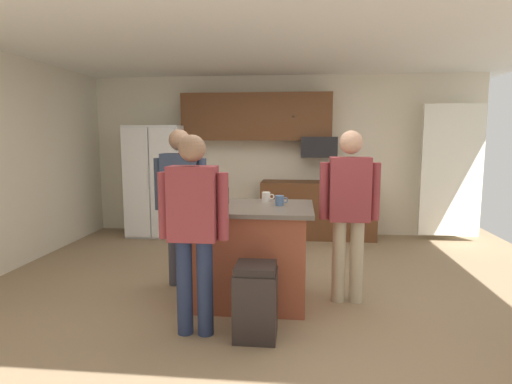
# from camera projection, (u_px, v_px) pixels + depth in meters

# --- Properties ---
(floor) EXTENTS (7.04, 7.04, 0.00)m
(floor) POSITION_uv_depth(u_px,v_px,m) (269.00, 291.00, 4.41)
(floor) COLOR #937A5B
(floor) RESTS_ON ground
(ceiling) EXTENTS (7.04, 7.04, 0.00)m
(ceiling) POSITION_uv_depth(u_px,v_px,m) (270.00, 34.00, 4.07)
(ceiling) COLOR white
(back_wall) EXTENTS (6.40, 0.10, 2.60)m
(back_wall) POSITION_uv_depth(u_px,v_px,m) (281.00, 155.00, 7.00)
(back_wall) COLOR beige
(back_wall) RESTS_ON ground
(french_door_window_panel) EXTENTS (0.90, 0.06, 2.00)m
(french_door_window_panel) POSITION_uv_depth(u_px,v_px,m) (452.00, 171.00, 6.36)
(french_door_window_panel) COLOR white
(french_door_window_panel) RESTS_ON ground
(cabinet_run_upper) EXTENTS (2.40, 0.38, 0.75)m
(cabinet_run_upper) POSITION_uv_depth(u_px,v_px,m) (256.00, 117.00, 6.76)
(cabinet_run_upper) COLOR brown
(cabinet_run_lower) EXTENTS (1.80, 0.63, 0.90)m
(cabinet_run_lower) POSITION_uv_depth(u_px,v_px,m) (317.00, 210.00, 6.73)
(cabinet_run_lower) COLOR brown
(cabinet_run_lower) RESTS_ON ground
(refrigerator) EXTENTS (0.89, 0.76, 1.79)m
(refrigerator) POSITION_uv_depth(u_px,v_px,m) (158.00, 181.00, 6.84)
(refrigerator) COLOR white
(refrigerator) RESTS_ON ground
(microwave_over_range) EXTENTS (0.56, 0.40, 0.32)m
(microwave_over_range) POSITION_uv_depth(u_px,v_px,m) (319.00, 147.00, 6.62)
(microwave_over_range) COLOR black
(kitchen_island) EXTENTS (1.15, 0.92, 0.96)m
(kitchen_island) POSITION_uv_depth(u_px,v_px,m) (253.00, 254.00, 4.09)
(kitchen_island) COLOR #9E4C33
(kitchen_island) RESTS_ON ground
(person_guest_by_door) EXTENTS (0.57, 0.22, 1.69)m
(person_guest_by_door) POSITION_uv_depth(u_px,v_px,m) (181.00, 197.00, 4.48)
(person_guest_by_door) COLOR #383842
(person_guest_by_door) RESTS_ON ground
(person_guest_left) EXTENTS (0.57, 0.22, 1.67)m
(person_guest_left) POSITION_uv_depth(u_px,v_px,m) (349.00, 205.00, 4.02)
(person_guest_left) COLOR tan
(person_guest_left) RESTS_ON ground
(person_elder_center) EXTENTS (0.57, 0.22, 1.63)m
(person_elder_center) POSITION_uv_depth(u_px,v_px,m) (193.00, 222.00, 3.35)
(person_elder_center) COLOR #232D4C
(person_elder_center) RESTS_ON ground
(glass_pilsner) EXTENTS (0.06, 0.06, 0.16)m
(glass_pilsner) POSITION_uv_depth(u_px,v_px,m) (226.00, 196.00, 4.15)
(glass_pilsner) COLOR black
(glass_pilsner) RESTS_ON kitchen_island
(tumbler_amber) EXTENTS (0.07, 0.07, 0.13)m
(tumbler_amber) POSITION_uv_depth(u_px,v_px,m) (215.00, 200.00, 3.95)
(tumbler_amber) COLOR black
(tumbler_amber) RESTS_ON kitchen_island
(glass_stout_tall) EXTENTS (0.07, 0.07, 0.13)m
(glass_stout_tall) POSITION_uv_depth(u_px,v_px,m) (216.00, 196.00, 4.24)
(glass_stout_tall) COLOR black
(glass_stout_tall) RESTS_ON kitchen_island
(mug_blue_stoneware) EXTENTS (0.13, 0.08, 0.10)m
(mug_blue_stoneware) POSITION_uv_depth(u_px,v_px,m) (280.00, 200.00, 4.05)
(mug_blue_stoneware) COLOR #4C6B99
(mug_blue_stoneware) RESTS_ON kitchen_island
(mug_ceramic_white) EXTENTS (0.13, 0.08, 0.10)m
(mug_ceramic_white) POSITION_uv_depth(u_px,v_px,m) (266.00, 197.00, 4.27)
(mug_ceramic_white) COLOR white
(mug_ceramic_white) RESTS_ON kitchen_island
(trash_bin) EXTENTS (0.34, 0.34, 0.61)m
(trash_bin) POSITION_uv_depth(u_px,v_px,m) (256.00, 301.00, 3.37)
(trash_bin) COLOR black
(trash_bin) RESTS_ON ground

